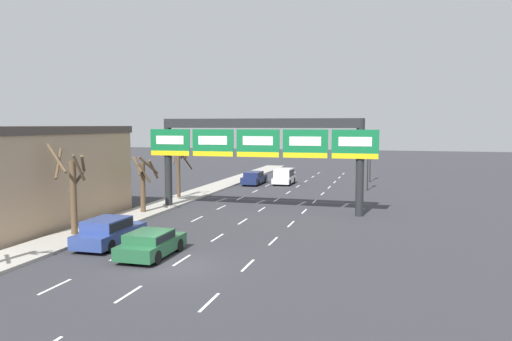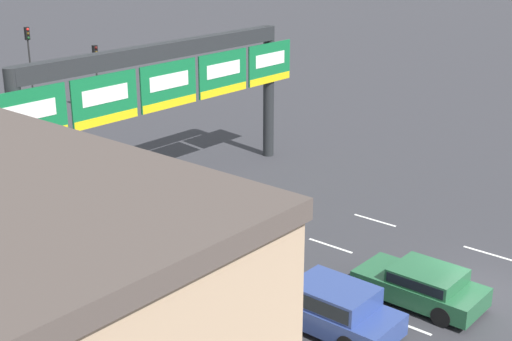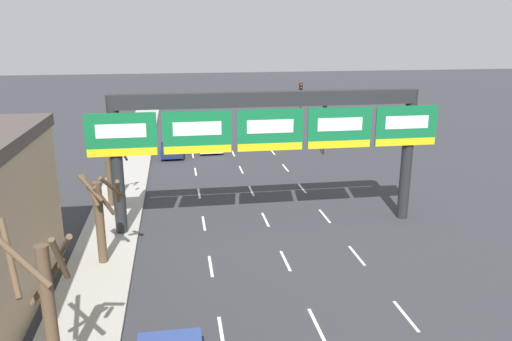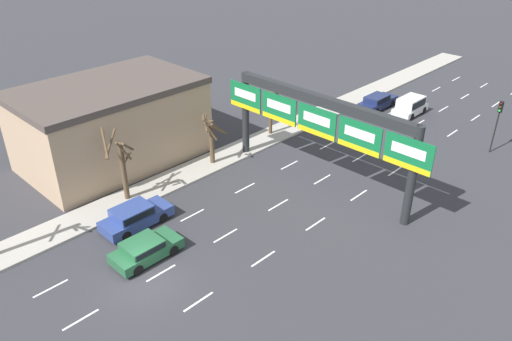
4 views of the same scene
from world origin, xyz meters
The scene contains 13 objects.
ground_plane centered at (0.00, 0.00, 0.00)m, with size 220.00×220.00×0.00m, color #333338.
sidewalk_left centered at (-8.00, 0.00, 0.07)m, with size 2.80×110.00×0.15m.
lane_dashes centered at (0.00, 13.50, 0.01)m, with size 6.72×67.00×0.01m.
sign_gantry centered at (0.00, 15.10, 5.23)m, with size 17.39×0.70×6.95m.
building_near centered at (-14.10, 6.88, 3.21)m, with size 8.77×13.76×6.39m.
car_green centered at (-1.73, 1.19, 0.70)m, with size 1.99×4.16×1.28m.
car_navy centered at (-4.94, 31.41, 0.75)m, with size 1.80×4.82×1.40m.
suv_white centered at (-1.81, 32.34, 0.96)m, with size 1.93×4.00×1.73m.
car_blue centered at (-4.98, 2.66, 0.80)m, with size 1.97×4.68×1.50m.
traffic_light_mid_block centered at (7.24, 29.52, 3.22)m, with size 0.30×0.35×4.50m.
tree_bare_second centered at (-7.76, 11.80, 2.43)m, with size 1.83×2.12×4.15m.
tree_bare_third centered at (-8.27, 19.24, 2.59)m, with size 1.52×1.74×5.12m.
tree_bare_furthest centered at (-8.16, 4.02, 2.85)m, with size 2.21×2.21×5.28m.
Camera 4 is at (19.30, -11.05, 18.87)m, focal length 35.00 mm.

